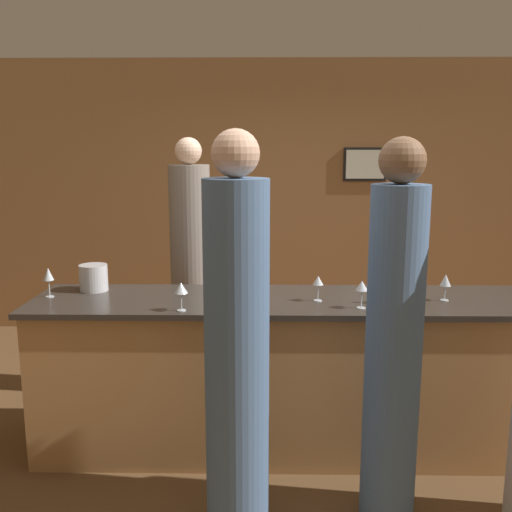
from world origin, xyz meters
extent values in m
plane|color=brown|center=(0.00, 0.00, 0.00)|extent=(14.00, 14.00, 0.00)
cube|color=olive|center=(0.00, 2.52, 1.40)|extent=(8.00, 0.06, 2.80)
cube|color=black|center=(0.75, 2.48, 1.75)|extent=(0.44, 0.02, 0.34)
cube|color=silver|center=(0.75, 2.47, 1.75)|extent=(0.39, 0.00, 0.29)
cube|color=#B27F4C|center=(0.00, 0.00, 0.48)|extent=(3.39, 0.67, 0.96)
cube|color=#332D28|center=(0.00, 0.00, 0.98)|extent=(3.45, 0.73, 0.03)
cylinder|color=gray|center=(-0.84, 0.80, 0.90)|extent=(0.31, 0.31, 1.79)
sphere|color=beige|center=(-0.84, 0.80, 1.89)|extent=(0.20, 0.20, 0.20)
cylinder|color=#4C6B93|center=(-0.42, -0.80, 0.89)|extent=(0.32, 0.32, 1.78)
sphere|color=tan|center=(-0.42, -0.80, 1.89)|extent=(0.22, 0.22, 0.22)
cylinder|color=#4C6B93|center=(0.36, -0.70, 0.87)|extent=(0.28, 0.28, 1.74)
sphere|color=brown|center=(0.36, -0.70, 1.86)|extent=(0.22, 0.22, 0.22)
cylinder|color=black|center=(0.59, -0.12, 1.10)|extent=(0.07, 0.07, 0.21)
cylinder|color=black|center=(0.59, -0.12, 1.24)|extent=(0.03, 0.03, 0.07)
cylinder|color=silver|center=(-1.40, 0.19, 1.08)|extent=(0.18, 0.18, 0.17)
cylinder|color=silver|center=(0.28, -0.21, 1.00)|extent=(0.05, 0.05, 0.00)
cylinder|color=silver|center=(0.28, -0.21, 1.05)|extent=(0.01, 0.01, 0.10)
cone|color=silver|center=(0.28, -0.21, 1.13)|extent=(0.07, 0.07, 0.06)
cylinder|color=silver|center=(-0.76, -0.28, 1.00)|extent=(0.05, 0.05, 0.00)
cylinder|color=silver|center=(-0.76, -0.28, 1.05)|extent=(0.01, 0.01, 0.10)
cone|color=silver|center=(-0.76, -0.28, 1.13)|extent=(0.08, 0.08, 0.06)
cylinder|color=silver|center=(0.82, -0.03, 1.00)|extent=(0.05, 0.05, 0.00)
cylinder|color=silver|center=(0.82, -0.03, 1.04)|extent=(0.01, 0.01, 0.09)
cone|color=silver|center=(0.82, -0.03, 1.12)|extent=(0.07, 0.07, 0.07)
cylinder|color=silver|center=(-1.63, 0.02, 1.00)|extent=(0.05, 0.05, 0.00)
cylinder|color=silver|center=(-1.63, 0.02, 1.05)|extent=(0.01, 0.01, 0.10)
cone|color=silver|center=(-1.63, 0.02, 1.14)|extent=(0.07, 0.07, 0.08)
cylinder|color=silver|center=(0.04, -0.05, 1.00)|extent=(0.05, 0.05, 0.00)
cylinder|color=silver|center=(0.04, -0.05, 1.05)|extent=(0.01, 0.01, 0.10)
cone|color=silver|center=(0.04, -0.05, 1.12)|extent=(0.06, 0.06, 0.06)
camera|label=1|loc=(-0.29, -3.43, 1.91)|focal=40.00mm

